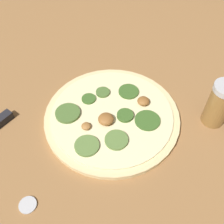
# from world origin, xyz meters

# --- Properties ---
(ground_plane) EXTENTS (3.00, 3.00, 0.00)m
(ground_plane) POSITION_xyz_m (0.00, 0.00, 0.00)
(ground_plane) COLOR olive
(pizza) EXTENTS (0.30, 0.30, 0.03)m
(pizza) POSITION_xyz_m (0.00, -0.00, 0.01)
(pizza) COLOR beige
(pizza) RESTS_ON ground_plane
(spice_jar) EXTENTS (0.05, 0.05, 0.11)m
(spice_jar) POSITION_xyz_m (-0.11, 0.20, 0.05)
(spice_jar) COLOR olive
(spice_jar) RESTS_ON ground_plane
(loose_cap) EXTENTS (0.03, 0.03, 0.01)m
(loose_cap) POSITION_xyz_m (0.25, -0.03, 0.00)
(loose_cap) COLOR #B2B2B7
(loose_cap) RESTS_ON ground_plane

